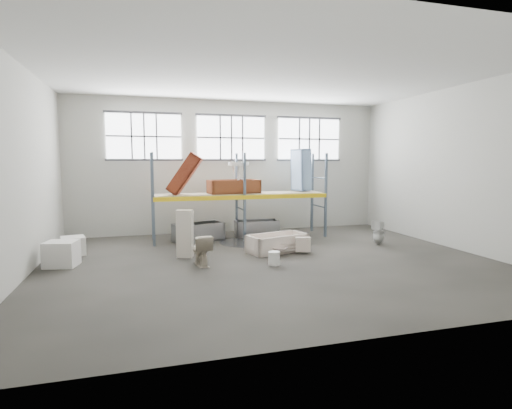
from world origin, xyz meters
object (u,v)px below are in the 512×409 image
object	(u,v)px
toilet_white	(379,232)
steel_tub_right	(257,228)
toilet_beige	(201,250)
bathtub_beige	(277,243)
cistern_tall	(185,234)
bucket	(274,258)
steel_tub_left	(199,232)
carton_near	(61,254)
blue_tub_upright	(301,170)
rust_tub_flat	(234,187)

from	to	relation	value
toilet_white	steel_tub_right	bearing A→B (deg)	-150.36
toilet_beige	toilet_white	size ratio (longest dim) A/B	1.01
bathtub_beige	toilet_white	bearing A→B (deg)	-14.36
cistern_tall	bucket	size ratio (longest dim) A/B	3.81
bathtub_beige	steel_tub_left	world-z (taller)	steel_tub_left
carton_near	toilet_beige	bearing A→B (deg)	-14.19
bathtub_beige	steel_tub_right	distance (m)	2.64
steel_tub_left	steel_tub_right	world-z (taller)	steel_tub_left
toilet_beige	cistern_tall	xyz separation A→B (m)	(-0.31, 1.03, 0.27)
steel_tub_left	cistern_tall	bearing A→B (deg)	-106.88
cistern_tall	toilet_white	world-z (taller)	cistern_tall
cistern_tall	blue_tub_upright	bearing A→B (deg)	50.27
bathtub_beige	bucket	bearing A→B (deg)	-127.43
cistern_tall	toilet_beige	bearing A→B (deg)	-52.57
carton_near	bathtub_beige	bearing A→B (deg)	0.92
bucket	blue_tub_upright	bearing A→B (deg)	59.62
cistern_tall	rust_tub_flat	world-z (taller)	rust_tub_flat
bathtub_beige	cistern_tall	bearing A→B (deg)	163.19
carton_near	cistern_tall	bearing A→B (deg)	2.59
toilet_beige	steel_tub_left	size ratio (longest dim) A/B	0.49
toilet_beige	toilet_white	distance (m)	6.07
steel_tub_left	carton_near	xyz separation A→B (m)	(-3.87, -2.40, 0.02)
bathtub_beige	carton_near	bearing A→B (deg)	165.13
rust_tub_flat	blue_tub_upright	world-z (taller)	blue_tub_upright
toilet_white	bucket	distance (m)	4.42
toilet_white	blue_tub_upright	xyz separation A→B (m)	(-1.72, 2.55, 1.99)
steel_tub_left	blue_tub_upright	bearing A→B (deg)	4.83
bathtub_beige	steel_tub_left	distance (m)	3.09
steel_tub_right	rust_tub_flat	size ratio (longest dim) A/B	0.88
steel_tub_right	bucket	size ratio (longest dim) A/B	4.41
blue_tub_upright	carton_near	bearing A→B (deg)	-160.59
bathtub_beige	steel_tub_left	size ratio (longest dim) A/B	1.07
cistern_tall	steel_tub_right	xyz separation A→B (m)	(2.85, 2.59, -0.39)
steel_tub_left	bucket	size ratio (longest dim) A/B	4.72
cistern_tall	steel_tub_left	size ratio (longest dim) A/B	0.81
cistern_tall	steel_tub_left	xyz separation A→B (m)	(0.69, 2.26, -0.37)
blue_tub_upright	bucket	world-z (taller)	blue_tub_upright
bathtub_beige	rust_tub_flat	size ratio (longest dim) A/B	1.02
cistern_tall	blue_tub_upright	size ratio (longest dim) A/B	0.88
steel_tub_left	bucket	distance (m)	4.06
steel_tub_right	toilet_beige	bearing A→B (deg)	-125.14
cistern_tall	steel_tub_right	bearing A→B (deg)	62.92
toilet_beige	steel_tub_right	distance (m)	4.42
cistern_tall	carton_near	size ratio (longest dim) A/B	1.76
toilet_beige	rust_tub_flat	bearing A→B (deg)	-123.18
blue_tub_upright	bucket	size ratio (longest dim) A/B	4.34
toilet_white	rust_tub_flat	bearing A→B (deg)	-142.31
bucket	steel_tub_left	bearing A→B (deg)	111.17
blue_tub_upright	carton_near	size ratio (longest dim) A/B	2.01
steel_tub_left	rust_tub_flat	bearing A→B (deg)	6.04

